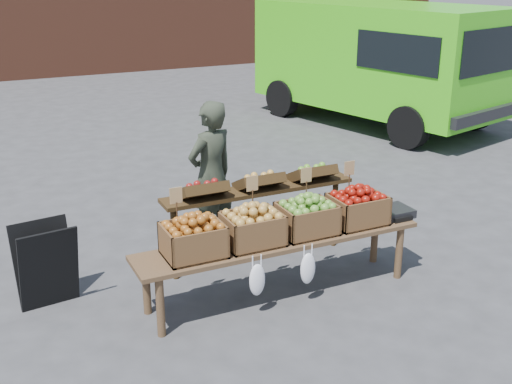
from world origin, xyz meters
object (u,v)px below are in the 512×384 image
crate_golden_apples (193,240)px  crate_russet_pears (252,229)px  vendor (211,175)px  chalkboard_sign (46,265)px  crate_green_apples (357,209)px  display_bench (279,267)px  delivery_van (377,65)px  crate_red_apples (307,219)px  back_table (259,214)px  weighing_scale (393,212)px

crate_golden_apples → crate_russet_pears: same height
crate_russet_pears → crate_golden_apples: bearing=180.0°
vendor → chalkboard_sign: vendor is taller
crate_green_apples → display_bench: bearing=180.0°
display_bench → delivery_van: bearing=47.6°
crate_red_apples → vendor: bearing=107.7°
chalkboard_sign → display_bench: size_ratio=0.29×
chalkboard_sign → back_table: (2.09, -0.01, 0.13)m
back_table → crate_golden_apples: (-0.96, -0.72, 0.19)m
crate_golden_apples → crate_red_apples: same height
crate_red_apples → weighing_scale: 0.98m
back_table → crate_red_apples: back_table is taller
back_table → crate_golden_apples: bearing=-143.2°
delivery_van → display_bench: delivery_van is taller
crate_golden_apples → back_table: bearing=36.8°
chalkboard_sign → crate_red_apples: 2.36m
crate_golden_apples → crate_green_apples: 1.65m
crate_golden_apples → crate_russet_pears: 0.55m
delivery_van → crate_golden_apples: bearing=-151.7°
crate_green_apples → delivery_van: bearing=53.0°
delivery_van → chalkboard_sign: 8.05m
back_table → vendor: bearing=115.6°
crate_golden_apples → crate_red_apples: 1.10m
weighing_scale → chalkboard_sign: bearing=167.1°
back_table → crate_red_apples: 0.76m
back_table → crate_green_apples: bearing=-46.4°
weighing_scale → crate_golden_apples: bearing=-180.0°
weighing_scale → display_bench: bearing=-180.0°
chalkboard_sign → crate_russet_pears: (1.67, -0.73, 0.32)m
chalkboard_sign → crate_golden_apples: size_ratio=1.56×
crate_golden_apples → chalkboard_sign: bearing=147.0°
crate_golden_apples → delivery_van: bearing=43.0°
vendor → weighing_scale: vendor is taller
chalkboard_sign → weighing_scale: (3.20, -0.73, 0.22)m
delivery_van → weighing_scale: 6.25m
delivery_van → display_bench: (-4.72, -5.18, -0.81)m
chalkboard_sign → crate_green_apples: size_ratio=1.56×
delivery_van → chalkboard_sign: (-6.67, -4.45, -0.71)m
crate_russet_pears → crate_red_apples: bearing=0.0°
back_table → crate_russet_pears: (-0.41, -0.72, 0.19)m
chalkboard_sign → back_table: 2.09m
back_table → crate_russet_pears: 0.85m
delivery_van → crate_russet_pears: size_ratio=9.81×
delivery_van → vendor: bearing=-156.1°
crate_russet_pears → crate_red_apples: (0.55, 0.00, 0.00)m
display_bench → crate_red_apples: bearing=0.0°
crate_green_apples → weighing_scale: size_ratio=1.47×
display_bench → chalkboard_sign: bearing=159.5°
vendor → crate_red_apples: bearing=87.9°
back_table → crate_golden_apples: size_ratio=4.20×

